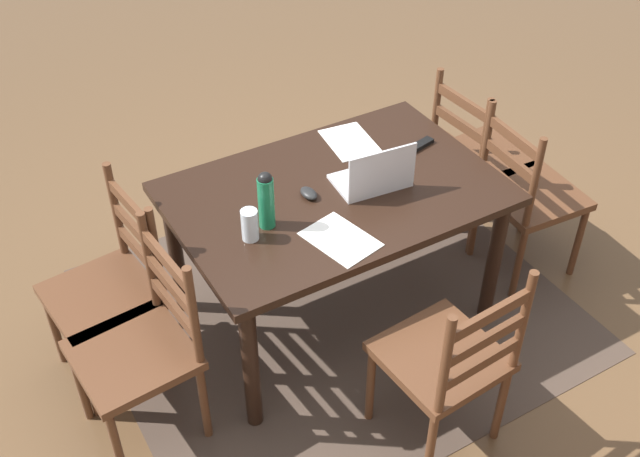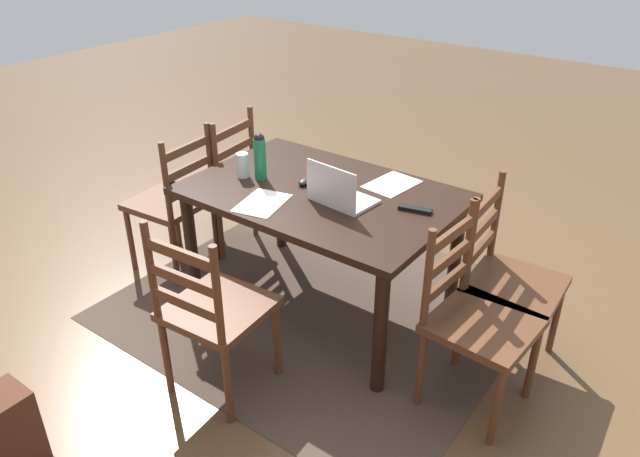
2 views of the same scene
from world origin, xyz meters
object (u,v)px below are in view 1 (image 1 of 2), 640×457
Objects in this scene: laptop at (375,177)px; chair_right_near at (111,290)px; chair_right_far at (142,349)px; chair_left_far at (527,195)px; dining_table at (335,207)px; chair_far_head at (448,361)px; tv_remote at (419,146)px; computer_mouse at (309,193)px; drinking_glass at (250,225)px; chair_left_near at (478,158)px; water_bottle at (266,199)px.

chair_right_near is at bearing -12.93° from laptop.
chair_left_far is at bearing 179.98° from chair_right_far.
dining_table is 1.51× the size of chair_far_head.
tv_remote is (-1.52, 0.11, 0.30)m from chair_right_near.
drinking_glass is at bearing 18.43° from computer_mouse.
chair_left_near is 3.59× the size of water_bottle.
computer_mouse is at bearing -10.38° from chair_left_far.
dining_table is 0.87m from chair_far_head.
chair_far_head is 9.50× the size of computer_mouse.
chair_right_far is 5.59× the size of tv_remote.
laptop reaches higher than computer_mouse.
chair_left_near is 1.55m from drinking_glass.
tv_remote is at bearing 11.57° from chair_left_near.
chair_left_far is 1.19m from computer_mouse.
chair_left_near is 0.38m from chair_left_far.
chair_right_near is 6.83× the size of drinking_glass.
chair_left_far is 1.45m from water_bottle.
dining_table is 0.51m from drinking_glass.
chair_far_head is 6.83× the size of drinking_glass.
computer_mouse is (-0.88, -0.21, 0.30)m from chair_right_far.
computer_mouse is (0.12, -0.02, 0.11)m from dining_table.
chair_right_far is at bearing 10.63° from water_bottle.
chair_right_near is (1.01, -1.05, 0.00)m from chair_far_head.
chair_right_near is 1.56m from tv_remote.
water_bottle is (0.53, -0.00, 0.08)m from laptop.
dining_table is at bearing -166.83° from drinking_glass.
chair_right_far is 2.80× the size of laptop.
drinking_glass is at bearing -91.55° from tv_remote.
chair_left_far reaches higher than drinking_glass.
chair_left_far is 0.64m from tv_remote.
chair_left_near is at bearing -169.33° from chair_right_far.
chair_left_far is 9.50× the size of computer_mouse.
chair_left_near is (-1.01, -0.19, -0.19)m from dining_table.
chair_far_head is at bearing 78.64° from laptop.
chair_left_near is 2.01m from chair_right_near.
water_bottle reaches higher than chair_left_near.
chair_far_head is at bearing 146.69° from chair_right_far.
dining_table is at bearing -10.67° from chair_left_far.
computer_mouse is at bearing -160.58° from water_bottle.
computer_mouse is at bearing -159.74° from drinking_glass.
chair_far_head is at bearing 122.42° from drinking_glass.
tv_remote is at bearing -175.35° from computer_mouse.
chair_right_far is 9.50× the size of computer_mouse.
laptop is at bearing 167.07° from chair_right_near.
chair_right_near is at bearing -89.98° from chair_right_far.
computer_mouse reaches higher than dining_table.
chair_right_near and chair_left_far have the same top height.
laptop is 1.28× the size of water_bottle.
water_bottle is (1.38, 0.26, 0.42)m from chair_left_near.
dining_table is 1.04m from chair_right_near.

